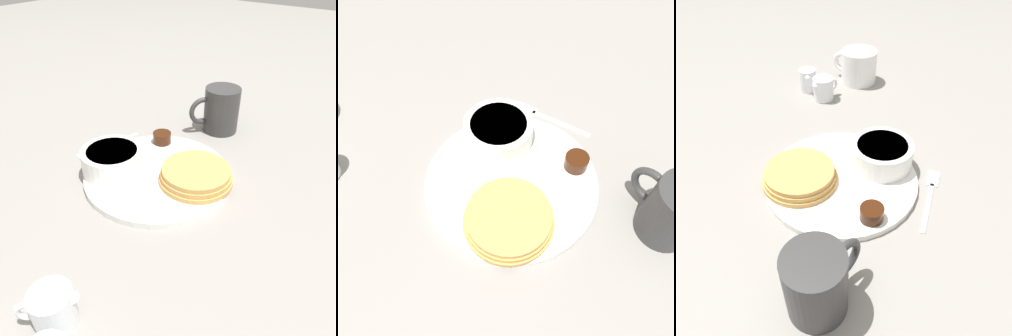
{
  "view_description": "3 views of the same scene",
  "coord_description": "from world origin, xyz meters",
  "views": [
    {
      "loc": [
        0.32,
        -0.39,
        0.37
      ],
      "look_at": [
        0.02,
        0.01,
        0.03
      ],
      "focal_mm": 35.0,
      "sensor_mm": 36.0,
      "label": 1
    },
    {
      "loc": [
        0.27,
        0.08,
        0.45
      ],
      "look_at": [
        0.01,
        -0.01,
        0.05
      ],
      "focal_mm": 35.0,
      "sensor_mm": 36.0,
      "label": 2
    },
    {
      "loc": [
        -0.06,
        0.43,
        0.42
      ],
      "look_at": [
        -0.01,
        0.01,
        0.04
      ],
      "focal_mm": 35.0,
      "sensor_mm": 36.0,
      "label": 3
    }
  ],
  "objects": [
    {
      "name": "bowl",
      "position": [
        -0.07,
        -0.05,
        0.04
      ],
      "size": [
        0.11,
        0.11,
        0.05
      ],
      "color": "white",
      "rests_on": "plate"
    },
    {
      "name": "plate",
      "position": [
        0.0,
        0.0,
        0.01
      ],
      "size": [
        0.28,
        0.28,
        0.01
      ],
      "color": "white",
      "rests_on": "ground_plane"
    },
    {
      "name": "second_mug",
      "position": [
        0.01,
        -0.4,
        0.04
      ],
      "size": [
        0.12,
        0.09,
        0.08
      ],
      "color": "white",
      "rests_on": "ground_plane"
    },
    {
      "name": "fork",
      "position": [
        -0.16,
        0.01,
        0.0
      ],
      "size": [
        0.04,
        0.15,
        0.0
      ],
      "color": "silver",
      "rests_on": "ground_plane"
    },
    {
      "name": "ground_plane",
      "position": [
        0.0,
        0.0,
        0.0
      ],
      "size": [
        4.0,
        4.0,
        0.0
      ],
      "primitive_type": "plane",
      "color": "gray"
    },
    {
      "name": "butter_ramekin",
      "position": [
        -0.09,
        -0.04,
        0.03
      ],
      "size": [
        0.05,
        0.05,
        0.04
      ],
      "color": "white",
      "rests_on": "plate"
    },
    {
      "name": "syrup_cup",
      "position": [
        -0.06,
        0.09,
        0.02
      ],
      "size": [
        0.04,
        0.04,
        0.02
      ],
      "color": "#38190A",
      "rests_on": "plate"
    },
    {
      "name": "creamer_pitcher_near",
      "position": [
        0.08,
        -0.3,
        0.03
      ],
      "size": [
        0.06,
        0.06,
        0.06
      ],
      "color": "white",
      "rests_on": "ground_plane"
    },
    {
      "name": "pancake_stack",
      "position": [
        0.07,
        0.02,
        0.03
      ],
      "size": [
        0.13,
        0.13,
        0.03
      ],
      "color": "tan",
      "rests_on": "plate"
    },
    {
      "name": "coffee_mug",
      "position": [
        -0.01,
        0.23,
        0.05
      ],
      "size": [
        0.09,
        0.1,
        0.1
      ],
      "color": "#333333",
      "rests_on": "ground_plane"
    },
    {
      "name": "creamer_pitcher_far",
      "position": [
        0.13,
        -0.34,
        0.03
      ],
      "size": [
        0.04,
        0.06,
        0.06
      ],
      "color": "white",
      "rests_on": "ground_plane"
    }
  ]
}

